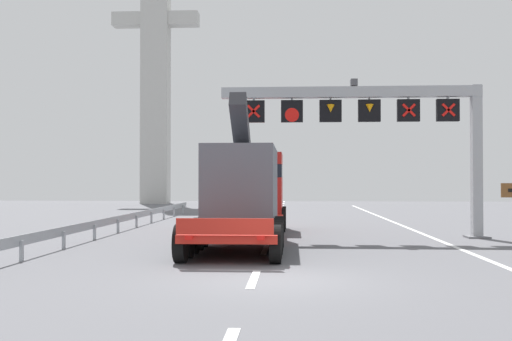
# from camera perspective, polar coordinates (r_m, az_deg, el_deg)

# --- Properties ---
(ground) EXTENTS (112.00, 112.00, 0.00)m
(ground) POSITION_cam_1_polar(r_m,az_deg,el_deg) (14.39, 1.59, -10.32)
(ground) COLOR #5B5B60
(lane_markings) EXTENTS (0.20, 63.07, 0.01)m
(lane_markings) POSITION_cam_1_polar(r_m,az_deg,el_deg) (38.51, 2.08, -4.47)
(lane_markings) COLOR silver
(lane_markings) RESTS_ON ground
(edge_line_right) EXTENTS (0.20, 63.00, 0.01)m
(edge_line_right) POSITION_cam_1_polar(r_m,az_deg,el_deg) (26.92, 15.82, -5.93)
(edge_line_right) COLOR silver
(edge_line_right) RESTS_ON ground
(overhead_lane_gantry) EXTENTS (10.98, 0.90, 6.58)m
(overhead_lane_gantry) POSITION_cam_1_polar(r_m,az_deg,el_deg) (25.64, 11.62, 5.17)
(overhead_lane_gantry) COLOR #9EA0A5
(overhead_lane_gantry) RESTS_ON ground
(heavy_haul_truck_red) EXTENTS (3.05, 14.07, 5.30)m
(heavy_haul_truck_red) POSITION_cam_1_polar(r_m,az_deg,el_deg) (24.48, -0.75, -1.81)
(heavy_haul_truck_red) COLOR red
(heavy_haul_truck_red) RESTS_ON ground
(guardrail_left) EXTENTS (0.13, 32.30, 0.76)m
(guardrail_left) POSITION_cam_1_polar(r_m,az_deg,el_deg) (29.47, -12.12, -4.43)
(guardrail_left) COLOR #999EA3
(guardrail_left) RESTS_ON ground
(bridge_pylon_distant) EXTENTS (9.00, 2.00, 31.01)m
(bridge_pylon_distant) POSITION_cam_1_polar(r_m,az_deg,el_deg) (64.97, -9.46, 11.05)
(bridge_pylon_distant) COLOR #B7B7B2
(bridge_pylon_distant) RESTS_ON ground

